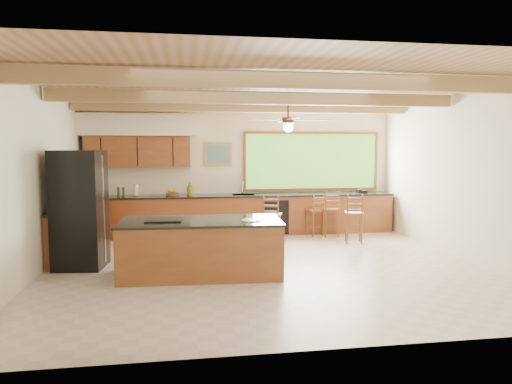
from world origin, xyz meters
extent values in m
plane|color=#C3B0A1|center=(0.00, 0.00, 0.00)|extent=(7.20, 7.20, 0.00)
cube|color=silver|center=(0.00, 3.25, 1.50)|extent=(7.20, 0.04, 3.00)
cube|color=silver|center=(0.00, -3.25, 1.50)|extent=(7.20, 0.04, 3.00)
cube|color=silver|center=(-3.60, 0.00, 1.50)|extent=(0.04, 6.50, 3.00)
cube|color=silver|center=(3.60, 0.00, 1.50)|extent=(0.04, 6.50, 3.00)
cube|color=#AB7155|center=(0.00, 0.00, 3.00)|extent=(7.20, 6.50, 0.04)
cube|color=#96764B|center=(0.00, -1.60, 2.86)|extent=(7.10, 0.15, 0.22)
cube|color=#96764B|center=(0.00, 0.50, 2.86)|extent=(7.10, 0.15, 0.22)
cube|color=#96764B|center=(0.00, 2.30, 2.86)|extent=(7.10, 0.15, 0.22)
cube|color=brown|center=(-2.35, 3.06, 1.90)|extent=(2.30, 0.35, 0.70)
cube|color=white|center=(-2.35, 2.99, 2.50)|extent=(2.60, 0.50, 0.48)
cylinder|color=#FFEABF|center=(-3.05, 2.99, 2.27)|extent=(0.10, 0.10, 0.01)
cylinder|color=#FFEABF|center=(-1.65, 2.99, 2.27)|extent=(0.10, 0.10, 0.01)
cube|color=#6DB440|center=(1.70, 3.22, 1.67)|extent=(3.20, 0.04, 1.30)
cube|color=#AE8E35|center=(-0.55, 3.22, 1.85)|extent=(0.64, 0.03, 0.54)
cube|color=#3C6D58|center=(-0.55, 3.20, 1.85)|extent=(0.54, 0.01, 0.44)
cube|color=brown|center=(0.00, 2.91, 0.44)|extent=(7.00, 0.65, 0.88)
cube|color=black|center=(0.00, 2.91, 0.90)|extent=(7.04, 0.69, 0.04)
cube|color=brown|center=(-3.26, 1.35, 0.44)|extent=(0.65, 2.35, 0.88)
cube|color=black|center=(-3.26, 1.35, 0.90)|extent=(0.69, 2.39, 0.04)
cube|color=black|center=(0.70, 2.58, 0.42)|extent=(0.60, 0.02, 0.78)
cube|color=silver|center=(0.00, 2.91, 0.91)|extent=(0.50, 0.38, 0.03)
cylinder|color=silver|center=(0.00, 3.11, 1.07)|extent=(0.03, 0.03, 0.30)
cylinder|color=silver|center=(0.00, 3.01, 1.20)|extent=(0.03, 0.20, 0.03)
cylinder|color=white|center=(-2.42, 2.99, 1.05)|extent=(0.11, 0.11, 0.26)
cylinder|color=#22461C|center=(-2.79, 2.94, 1.02)|extent=(0.06, 0.06, 0.21)
cylinder|color=#22461C|center=(-2.69, 2.98, 1.02)|extent=(0.06, 0.06, 0.20)
cube|color=black|center=(2.85, 2.85, 0.97)|extent=(0.22, 0.17, 0.10)
cube|color=brown|center=(-1.08, -0.34, 0.42)|extent=(2.51, 1.25, 0.83)
cube|color=black|center=(-1.08, -0.34, 0.85)|extent=(2.55, 1.29, 0.04)
cube|color=black|center=(-1.65, -0.32, 0.88)|extent=(0.57, 0.46, 0.02)
cylinder|color=white|center=(-0.32, -0.53, 0.88)|extent=(0.30, 0.30, 0.02)
cube|color=black|center=(-3.05, 0.40, 0.98)|extent=(0.83, 0.82, 1.96)
cube|color=silver|center=(-2.67, 0.40, 0.98)|extent=(0.03, 0.05, 1.80)
cube|color=brown|center=(0.42, 1.60, 0.63)|extent=(0.48, 0.48, 0.04)
cylinder|color=brown|center=(0.27, 1.45, 0.31)|extent=(0.04, 0.04, 0.62)
cylinder|color=brown|center=(0.57, 1.45, 0.31)|extent=(0.04, 0.04, 0.62)
cylinder|color=brown|center=(0.27, 1.75, 0.31)|extent=(0.04, 0.04, 0.62)
cylinder|color=brown|center=(0.57, 1.75, 0.31)|extent=(0.04, 0.04, 0.62)
cube|color=brown|center=(1.57, 2.45, 0.58)|extent=(0.44, 0.44, 0.04)
cylinder|color=brown|center=(1.43, 2.31, 0.28)|extent=(0.03, 0.03, 0.56)
cylinder|color=brown|center=(1.71, 2.31, 0.28)|extent=(0.03, 0.03, 0.56)
cylinder|color=brown|center=(1.43, 2.59, 0.28)|extent=(0.03, 0.03, 0.56)
cylinder|color=brown|center=(1.71, 2.59, 0.28)|extent=(0.03, 0.03, 0.56)
cube|color=brown|center=(2.18, 1.60, 0.63)|extent=(0.46, 0.46, 0.04)
cylinder|color=brown|center=(2.03, 1.45, 0.31)|extent=(0.04, 0.04, 0.61)
cylinder|color=brown|center=(2.32, 1.45, 0.31)|extent=(0.04, 0.04, 0.61)
cylinder|color=brown|center=(2.03, 1.75, 0.31)|extent=(0.04, 0.04, 0.61)
cylinder|color=brown|center=(2.32, 1.75, 0.31)|extent=(0.04, 0.04, 0.61)
cube|color=brown|center=(1.93, 2.36, 0.62)|extent=(0.42, 0.42, 0.04)
cylinder|color=brown|center=(1.78, 2.21, 0.30)|extent=(0.03, 0.03, 0.60)
cylinder|color=brown|center=(2.07, 2.21, 0.30)|extent=(0.03, 0.03, 0.60)
cylinder|color=brown|center=(1.78, 2.50, 0.30)|extent=(0.03, 0.03, 0.60)
cylinder|color=brown|center=(2.07, 2.50, 0.30)|extent=(0.03, 0.03, 0.60)
camera|label=1|loc=(-1.30, -7.45, 2.00)|focal=32.00mm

